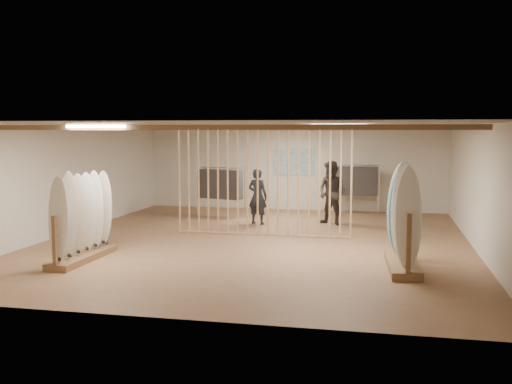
% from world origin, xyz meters
% --- Properties ---
extents(floor, '(12.00, 12.00, 0.00)m').
position_xyz_m(floor, '(0.00, 0.00, 0.00)').
color(floor, '#916746').
rests_on(floor, ground).
extents(ceiling, '(12.00, 12.00, 0.00)m').
position_xyz_m(ceiling, '(0.00, 0.00, 2.80)').
color(ceiling, gray).
rests_on(ceiling, ground).
extents(wall_back, '(12.00, 0.00, 12.00)m').
position_xyz_m(wall_back, '(0.00, 6.00, 1.40)').
color(wall_back, silver).
rests_on(wall_back, ground).
extents(wall_front, '(12.00, 0.00, 12.00)m').
position_xyz_m(wall_front, '(0.00, -6.00, 1.40)').
color(wall_front, silver).
rests_on(wall_front, ground).
extents(wall_left, '(0.00, 12.00, 12.00)m').
position_xyz_m(wall_left, '(-5.00, 0.00, 1.40)').
color(wall_left, silver).
rests_on(wall_left, ground).
extents(wall_right, '(0.00, 12.00, 12.00)m').
position_xyz_m(wall_right, '(5.00, 0.00, 1.40)').
color(wall_right, silver).
rests_on(wall_right, ground).
extents(ceiling_slats, '(9.50, 6.12, 0.10)m').
position_xyz_m(ceiling_slats, '(0.00, 0.00, 2.72)').
color(ceiling_slats, olive).
rests_on(ceiling_slats, ground).
extents(light_panels, '(1.20, 0.35, 0.06)m').
position_xyz_m(light_panels, '(0.00, 0.00, 2.74)').
color(light_panels, white).
rests_on(light_panels, ground).
extents(bamboo_partition, '(4.45, 0.05, 2.78)m').
position_xyz_m(bamboo_partition, '(0.00, 0.80, 1.40)').
color(bamboo_partition, tan).
rests_on(bamboo_partition, ground).
extents(poster, '(1.40, 0.03, 0.90)m').
position_xyz_m(poster, '(0.00, 5.98, 1.60)').
color(poster, '#3679BE').
rests_on(poster, ground).
extents(rack_left, '(0.50, 2.22, 1.79)m').
position_xyz_m(rack_left, '(-3.05, -2.74, 0.61)').
color(rack_left, olive).
rests_on(rack_left, floor).
extents(rack_right, '(0.70, 2.16, 2.02)m').
position_xyz_m(rack_right, '(3.35, -2.13, 0.69)').
color(rack_right, olive).
rests_on(rack_right, floor).
extents(clothing_rack_a, '(1.42, 0.74, 1.57)m').
position_xyz_m(clothing_rack_a, '(-1.91, 3.72, 1.02)').
color(clothing_rack_a, silver).
rests_on(clothing_rack_a, floor).
extents(clothing_rack_b, '(1.50, 0.49, 1.61)m').
position_xyz_m(clothing_rack_b, '(2.06, 5.38, 1.05)').
color(clothing_rack_b, silver).
rests_on(clothing_rack_b, floor).
extents(shopper_a, '(0.75, 0.60, 1.80)m').
position_xyz_m(shopper_a, '(-0.53, 2.65, 0.90)').
color(shopper_a, black).
rests_on(shopper_a, floor).
extents(shopper_b, '(1.23, 1.14, 2.05)m').
position_xyz_m(shopper_b, '(1.54, 2.98, 1.02)').
color(shopper_b, '#312C25').
rests_on(shopper_b, floor).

